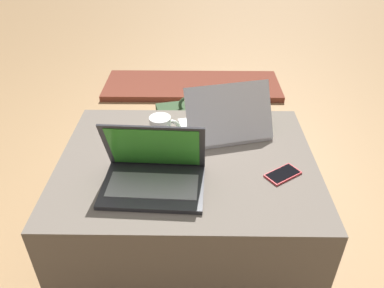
# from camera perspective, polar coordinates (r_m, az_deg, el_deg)

# --- Properties ---
(ground_plane) EXTENTS (14.00, 14.00, 0.00)m
(ground_plane) POSITION_cam_1_polar(r_m,az_deg,el_deg) (1.79, -0.65, -14.10)
(ground_plane) COLOR tan
(ottoman) EXTENTS (1.01, 0.79, 0.45)m
(ottoman) POSITION_cam_1_polar(r_m,az_deg,el_deg) (1.62, -0.70, -8.73)
(ottoman) COLOR #3D3832
(ottoman) RESTS_ON ground_plane
(laptop_near) EXTENTS (0.37, 0.27, 0.24)m
(laptop_near) POSITION_cam_1_polar(r_m,az_deg,el_deg) (1.34, -5.88, -4.35)
(laptop_near) COLOR #333338
(laptop_near) RESTS_ON ottoman
(laptop_far) EXTENTS (0.41, 0.33, 0.23)m
(laptop_far) POSITION_cam_1_polar(r_m,az_deg,el_deg) (1.62, 5.12, 3.10)
(laptop_far) COLOR silver
(laptop_far) RESTS_ON ottoman
(cell_phone) EXTENTS (0.15, 0.13, 0.01)m
(cell_phone) POSITION_cam_1_polar(r_m,az_deg,el_deg) (1.44, 13.67, -4.49)
(cell_phone) COLOR red
(cell_phone) RESTS_ON ottoman
(backpack) EXTENTS (0.33, 0.28, 0.47)m
(backpack) POSITION_cam_1_polar(r_m,az_deg,el_deg) (2.05, -0.82, 0.46)
(backpack) COLOR #385133
(backpack) RESTS_ON ground_plane
(coffee_mug) EXTENTS (0.13, 0.09, 0.09)m
(coffee_mug) POSITION_cam_1_polar(r_m,az_deg,el_deg) (1.60, -4.67, 2.63)
(coffee_mug) COLOR white
(coffee_mug) RESTS_ON ottoman
(fireplace_hearth) EXTENTS (1.40, 0.50, 0.04)m
(fireplace_hearth) POSITION_cam_1_polar(r_m,az_deg,el_deg) (3.07, 0.04, 8.89)
(fireplace_hearth) COLOR brown
(fireplace_hearth) RESTS_ON ground_plane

